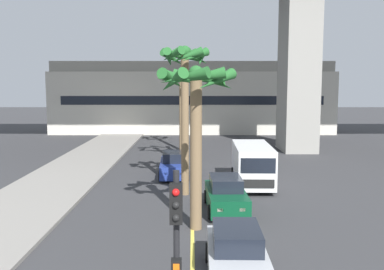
{
  "coord_description": "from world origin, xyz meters",
  "views": [
    {
      "loc": [
        -0.02,
        0.52,
        5.8
      ],
      "look_at": [
        0.0,
        14.0,
        4.21
      ],
      "focal_mm": 40.11,
      "sensor_mm": 36.0,
      "label": 1
    }
  ],
  "objects_px": {
    "traffic_light_median_near": "(176,248)",
    "palm_tree_mid_median": "(181,87)",
    "palm_tree_far_median": "(195,100)",
    "car_queue_third": "(173,165)",
    "palm_tree_farthest_median": "(184,78)",
    "car_queue_front": "(236,256)",
    "car_queue_second": "(225,195)",
    "palm_tree_near_median": "(184,70)",
    "delivery_van": "(252,164)"
  },
  "relations": [
    {
      "from": "traffic_light_median_near",
      "to": "palm_tree_mid_median",
      "type": "height_order",
      "value": "palm_tree_mid_median"
    },
    {
      "from": "traffic_light_median_near",
      "to": "palm_tree_far_median",
      "type": "xyz_separation_m",
      "value": [
        0.44,
        8.94,
        2.5
      ]
    },
    {
      "from": "car_queue_third",
      "to": "palm_tree_far_median",
      "type": "distance_m",
      "value": 10.87
    },
    {
      "from": "traffic_light_median_near",
      "to": "car_queue_third",
      "type": "bearing_deg",
      "value": 92.57
    },
    {
      "from": "car_queue_third",
      "to": "palm_tree_mid_median",
      "type": "relative_size",
      "value": 0.62
    },
    {
      "from": "traffic_light_median_near",
      "to": "palm_tree_farthest_median",
      "type": "relative_size",
      "value": 0.54
    },
    {
      "from": "palm_tree_mid_median",
      "to": "car_queue_front",
      "type": "bearing_deg",
      "value": -83.67
    },
    {
      "from": "car_queue_front",
      "to": "car_queue_second",
      "type": "height_order",
      "value": "same"
    },
    {
      "from": "palm_tree_near_median",
      "to": "car_queue_front",
      "type": "bearing_deg",
      "value": -85.38
    },
    {
      "from": "car_queue_third",
      "to": "traffic_light_median_near",
      "type": "distance_m",
      "value": 18.88
    },
    {
      "from": "car_queue_front",
      "to": "palm_tree_farthest_median",
      "type": "bearing_deg",
      "value": 99.67
    },
    {
      "from": "palm_tree_near_median",
      "to": "palm_tree_farthest_median",
      "type": "bearing_deg",
      "value": -88.9
    },
    {
      "from": "traffic_light_median_near",
      "to": "car_queue_second",
      "type": "bearing_deg",
      "value": 80.81
    },
    {
      "from": "car_queue_second",
      "to": "palm_tree_mid_median",
      "type": "distance_m",
      "value": 13.11
    },
    {
      "from": "car_queue_second",
      "to": "delivery_van",
      "type": "distance_m",
      "value": 5.19
    },
    {
      "from": "car_queue_second",
      "to": "palm_tree_near_median",
      "type": "bearing_deg",
      "value": 97.26
    },
    {
      "from": "traffic_light_median_near",
      "to": "car_queue_front",
      "type": "bearing_deg",
      "value": 69.76
    },
    {
      "from": "delivery_van",
      "to": "palm_tree_farthest_median",
      "type": "height_order",
      "value": "palm_tree_farthest_median"
    },
    {
      "from": "traffic_light_median_near",
      "to": "palm_tree_far_median",
      "type": "distance_m",
      "value": 9.29
    },
    {
      "from": "car_queue_third",
      "to": "palm_tree_farthest_median",
      "type": "distance_m",
      "value": 7.0
    },
    {
      "from": "palm_tree_far_median",
      "to": "palm_tree_mid_median",
      "type": "bearing_deg",
      "value": 93.62
    },
    {
      "from": "car_queue_front",
      "to": "car_queue_second",
      "type": "relative_size",
      "value": 1.0
    },
    {
      "from": "car_queue_second",
      "to": "palm_tree_far_median",
      "type": "height_order",
      "value": "palm_tree_far_median"
    },
    {
      "from": "delivery_van",
      "to": "traffic_light_median_near",
      "type": "height_order",
      "value": "traffic_light_median_near"
    },
    {
      "from": "car_queue_third",
      "to": "palm_tree_mid_median",
      "type": "height_order",
      "value": "palm_tree_mid_median"
    },
    {
      "from": "car_queue_front",
      "to": "delivery_van",
      "type": "xyz_separation_m",
      "value": [
        2.12,
        11.89,
        0.57
      ]
    },
    {
      "from": "car_queue_third",
      "to": "traffic_light_median_near",
      "type": "xyz_separation_m",
      "value": [
        0.84,
        -18.76,
        1.99
      ]
    },
    {
      "from": "car_queue_second",
      "to": "palm_tree_near_median",
      "type": "distance_m",
      "value": 18.55
    },
    {
      "from": "palm_tree_near_median",
      "to": "palm_tree_farthest_median",
      "type": "xyz_separation_m",
      "value": [
        0.28,
        -14.44,
        -0.94
      ]
    },
    {
      "from": "car_queue_third",
      "to": "palm_tree_far_median",
      "type": "relative_size",
      "value": 0.64
    },
    {
      "from": "palm_tree_near_median",
      "to": "palm_tree_mid_median",
      "type": "relative_size",
      "value": 1.32
    },
    {
      "from": "car_queue_second",
      "to": "traffic_light_median_near",
      "type": "distance_m",
      "value": 11.82
    },
    {
      "from": "delivery_van",
      "to": "palm_tree_near_median",
      "type": "relative_size",
      "value": 0.6
    },
    {
      "from": "palm_tree_farthest_median",
      "to": "car_queue_third",
      "type": "bearing_deg",
      "value": 100.01
    },
    {
      "from": "car_queue_third",
      "to": "palm_tree_far_median",
      "type": "height_order",
      "value": "palm_tree_far_median"
    },
    {
      "from": "palm_tree_near_median",
      "to": "palm_tree_far_median",
      "type": "bearing_deg",
      "value": -87.76
    },
    {
      "from": "delivery_van",
      "to": "palm_tree_mid_median",
      "type": "relative_size",
      "value": 0.79
    },
    {
      "from": "traffic_light_median_near",
      "to": "palm_tree_far_median",
      "type": "height_order",
      "value": "palm_tree_far_median"
    },
    {
      "from": "palm_tree_farthest_median",
      "to": "delivery_van",
      "type": "bearing_deg",
      "value": 27.07
    },
    {
      "from": "car_queue_third",
      "to": "palm_tree_near_median",
      "type": "bearing_deg",
      "value": 87.16
    },
    {
      "from": "traffic_light_median_near",
      "to": "palm_tree_far_median",
      "type": "relative_size",
      "value": 0.64
    },
    {
      "from": "palm_tree_near_median",
      "to": "palm_tree_mid_median",
      "type": "bearing_deg",
      "value": -91.48
    },
    {
      "from": "palm_tree_near_median",
      "to": "delivery_van",
      "type": "bearing_deg",
      "value": -71.85
    },
    {
      "from": "car_queue_front",
      "to": "palm_tree_mid_median",
      "type": "height_order",
      "value": "palm_tree_mid_median"
    },
    {
      "from": "palm_tree_mid_median",
      "to": "palm_tree_farthest_median",
      "type": "relative_size",
      "value": 0.86
    },
    {
      "from": "palm_tree_mid_median",
      "to": "palm_tree_far_median",
      "type": "bearing_deg",
      "value": -86.38
    },
    {
      "from": "car_queue_third",
      "to": "palm_tree_near_median",
      "type": "xyz_separation_m",
      "value": [
        0.5,
        10.04,
        6.33
      ]
    },
    {
      "from": "car_queue_third",
      "to": "palm_tree_far_median",
      "type": "xyz_separation_m",
      "value": [
        1.28,
        -9.82,
        4.49
      ]
    },
    {
      "from": "car_queue_front",
      "to": "traffic_light_median_near",
      "type": "distance_m",
      "value": 5.11
    },
    {
      "from": "car_queue_second",
      "to": "palm_tree_far_median",
      "type": "distance_m",
      "value": 5.36
    }
  ]
}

